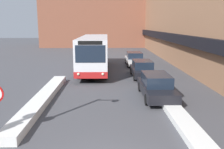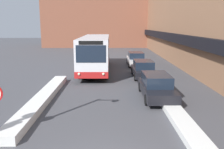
# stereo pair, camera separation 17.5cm
# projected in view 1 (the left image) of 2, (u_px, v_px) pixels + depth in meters

# --- Properties ---
(building_row_right) EXTENTS (5.50, 60.00, 10.97)m
(building_row_right) POSITION_uv_depth(u_px,v_px,m) (189.00, 16.00, 29.82)
(building_row_right) COLOR #996B4C
(building_row_right) RESTS_ON ground_plane
(building_backdrop_far) EXTENTS (26.00, 8.00, 12.14)m
(building_backdrop_far) POSITION_uv_depth(u_px,v_px,m) (106.00, 17.00, 51.25)
(building_backdrop_far) COLOR brown
(building_backdrop_far) RESTS_ON ground_plane
(snow_bank_left) EXTENTS (0.90, 11.07, 0.39)m
(snow_bank_left) POSITION_uv_depth(u_px,v_px,m) (43.00, 99.00, 14.56)
(snow_bank_left) COLOR silver
(snow_bank_left) RESTS_ON ground_plane
(snow_bank_right) EXTENTS (0.90, 12.16, 0.28)m
(snow_bank_right) POSITION_uv_depth(u_px,v_px,m) (167.00, 101.00, 14.23)
(snow_bank_right) COLOR silver
(snow_bank_right) RESTS_ON ground_plane
(city_bus) EXTENTS (2.57, 11.60, 3.32)m
(city_bus) POSITION_uv_depth(u_px,v_px,m) (94.00, 52.00, 24.00)
(city_bus) COLOR silver
(city_bus) RESTS_ON ground_plane
(parked_car_front) EXTENTS (1.80, 4.77, 1.46)m
(parked_car_front) POSITION_uv_depth(u_px,v_px,m) (156.00, 86.00, 15.36)
(parked_car_front) COLOR black
(parked_car_front) RESTS_ON ground_plane
(parked_car_middle) EXTENTS (1.80, 4.43, 1.44)m
(parked_car_middle) POSITION_uv_depth(u_px,v_px,m) (142.00, 69.00, 21.33)
(parked_car_middle) COLOR black
(parked_car_middle) RESTS_ON ground_plane
(parked_car_back) EXTENTS (1.83, 4.64, 1.45)m
(parked_car_back) POSITION_uv_depth(u_px,v_px,m) (134.00, 59.00, 27.61)
(parked_car_back) COLOR silver
(parked_car_back) RESTS_ON ground_plane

